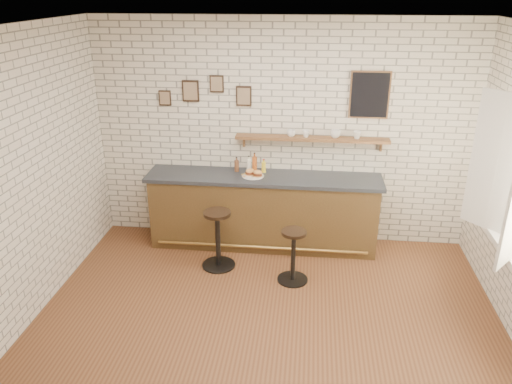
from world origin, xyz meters
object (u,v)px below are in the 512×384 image
Objects in this scene: bitters_bottle_brown at (237,166)px; shelf_cup_c at (335,134)px; shelf_cup_b at (306,134)px; book_upper at (511,247)px; bitters_bottle_amber at (255,164)px; shelf_cup_d at (357,135)px; bar_stool_right at (293,254)px; sandwich_plate at (253,176)px; shelf_cup_a at (291,133)px; bitters_bottle_white at (249,165)px; book_lower at (511,250)px; bar_stool_left at (218,237)px; condiment_bottle_yellow at (264,167)px; bar_counter at (263,211)px; ciabatta_sandwich at (254,173)px.

shelf_cup_c reaches higher than bitters_bottle_brown.
book_upper is at bearing -91.89° from shelf_cup_b.
bitters_bottle_amber is 1.39m from shelf_cup_d.
shelf_cup_c is 0.57× the size of book_upper.
bitters_bottle_amber is 1.40m from bar_stool_right.
bar_stool_right is (0.58, -0.85, -0.66)m from sandwich_plate.
shelf_cup_b is (0.19, 0.00, -0.00)m from shelf_cup_a.
bar_stool_right is 6.39× the size of shelf_cup_d.
bitters_bottle_white is 0.82× the size of bitters_bottle_amber.
bitters_bottle_amber is at bearing 119.09° from book_lower.
book_lower is (2.72, -1.71, -0.18)m from bitters_bottle_amber.
bar_stool_left is (-0.37, -0.78, -0.71)m from bitters_bottle_amber.
book_upper is at bearing -32.93° from condiment_bottle_yellow.
bar_stool_left is at bearing -163.43° from shelf_cup_a.
shelf_cup_a is 2.91m from book_upper.
bitters_bottle_white is 0.08m from bitters_bottle_amber.
shelf_cup_c reaches higher than shelf_cup_d.
bar_counter is at bearing -33.48° from bitters_bottle_white.
bitters_bottle_amber is 0.64m from shelf_cup_a.
sandwich_plate is 0.37× the size of bar_stool_left.
book_lower is at bearing -18.03° from bar_stool_right.
bitters_bottle_white is 0.71m from shelf_cup_a.
shelf_cup_b reaches higher than condiment_bottle_yellow.
bitters_bottle_white is at bearing 146.40° from book_upper.
shelf_cup_c is at bearing 3.75° from condiment_bottle_yellow.
bitters_bottle_white reaches higher than bar_stool_right.
bitters_bottle_brown is at bearing 147.82° from book_upper.
bitters_bottle_brown is 1.37m from shelf_cup_c.
shelf_cup_b reaches higher than sandwich_plate.
bitters_bottle_amber is (-0.14, 0.14, 0.61)m from bar_counter.
bar_counter is 0.57m from ciabatta_sandwich.
bitters_bottle_brown is 1.75× the size of shelf_cup_a.
bitters_bottle_white reaches higher than ciabatta_sandwich.
bar_stool_right is at bearing 166.80° from shelf_cup_c.
bitters_bottle_white is 1.68× the size of shelf_cup_c.
book_lower is at bearing -29.62° from ciabatta_sandwich.
shelf_cup_d reaches higher than shelf_cup_a.
condiment_bottle_yellow is 1.62× the size of shelf_cup_a.
bar_stool_left is at bearing -122.39° from condiment_bottle_yellow.
bar_stool_right is (0.66, -1.02, -0.74)m from bitters_bottle_white.
bar_counter reaches higher than bar_stool_right.
bar_stool_right is (0.58, -1.02, -0.76)m from bitters_bottle_amber.
book_upper is at bearing -17.37° from bar_stool_right.
bar_counter is at bearing -84.76° from condiment_bottle_yellow.
book_lower is at bearing -31.44° from bitters_bottle_white.
shelf_cup_b is at bearing 18.97° from sandwich_plate.
ciabatta_sandwich is 1.17× the size of book_lower.
bar_counter is 0.53m from sandwich_plate.
ciabatta_sandwich is (-0.13, -0.03, 0.55)m from bar_counter.
sandwich_plate is (-0.14, -0.03, 0.51)m from bar_counter.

